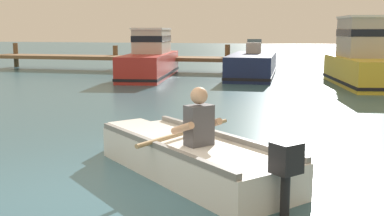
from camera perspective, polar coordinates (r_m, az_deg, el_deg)
ground_plane at (r=5.43m, az=-13.51°, el=-11.07°), size 120.00×120.00×0.00m
wooden_dock at (r=22.28m, az=-10.12°, el=6.18°), size 11.86×1.57×1.23m
rowboat_with_person at (r=6.13m, az=-0.36°, el=-5.92°), size 3.19×2.92×1.19m
moored_boat_red at (r=18.71m, az=-5.15°, el=6.10°), size 2.32×5.68×1.97m
moored_boat_navy at (r=18.84m, az=7.52°, el=5.19°), size 1.89×5.33×1.52m
moored_boat_yellow at (r=16.91m, az=20.75°, el=5.58°), size 2.71×4.97×2.37m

